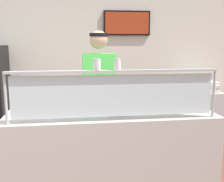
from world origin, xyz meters
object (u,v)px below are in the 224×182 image
pizza_tray (115,109)px  pizza_server (115,107)px  pizza_box_stack (200,86)px  parmesan_shaker (97,65)px  pepper_flake_shaker (117,65)px  worker_figure (100,95)px

pizza_tray → pizza_server: size_ratio=1.77×
pizza_tray → pizza_box_stack: size_ratio=0.99×
parmesan_shaker → pepper_flake_shaker: same height
pizza_tray → pizza_server: bearing=-112.1°
parmesan_shaker → worker_figure: size_ratio=0.05×
pizza_tray → worker_figure: size_ratio=0.28×
pizza_server → pepper_flake_shaker: bearing=-95.8°
pizza_tray → pizza_box_stack: pizza_tray is taller
worker_figure → pizza_server: bearing=-79.2°
pizza_server → parmesan_shaker: parmesan_shaker is taller
pepper_flake_shaker → pizza_box_stack: pepper_flake_shaker is taller
pizza_server → pepper_flake_shaker: pepper_flake_shaker is taller
parmesan_shaker → pepper_flake_shaker: size_ratio=1.00×
pizza_server → pepper_flake_shaker: size_ratio=2.91×
pizza_tray → pizza_box_stack: 2.39m
pizza_box_stack → pizza_server: bearing=-134.9°
worker_figure → parmesan_shaker: bearing=-96.4°
pizza_tray → parmesan_shaker: bearing=-120.0°
pizza_tray → parmesan_shaker: 0.63m
parmesan_shaker → pizza_tray: bearing=60.0°
pepper_flake_shaker → pizza_box_stack: (1.73, 2.05, -0.55)m
parmesan_shaker → pizza_box_stack: 2.85m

